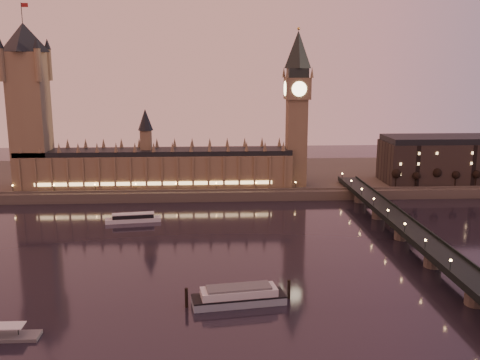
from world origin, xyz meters
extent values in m
plane|color=black|center=(0.00, 0.00, 0.00)|extent=(700.00, 700.00, 0.00)
cube|color=#423D35|center=(30.00, 165.00, 3.00)|extent=(560.00, 130.00, 6.00)
cube|color=brown|center=(-40.00, 121.00, 17.00)|extent=(180.00, 26.00, 22.00)
cube|color=black|center=(-40.00, 121.00, 29.60)|extent=(180.00, 22.00, 3.20)
cube|color=#FFCC7F|center=(-40.00, 107.50, 11.00)|extent=(153.00, 0.25, 2.20)
cube|color=brown|center=(-120.00, 121.00, 50.00)|extent=(22.00, 22.00, 88.00)
cone|color=black|center=(-120.00, 121.00, 103.00)|extent=(31.68, 31.68, 18.00)
cylinder|color=black|center=(-120.00, 121.00, 118.00)|extent=(0.44, 0.44, 12.00)
cube|color=maroon|center=(-117.80, 121.00, 122.50)|extent=(4.00, 0.15, 2.50)
cube|color=brown|center=(54.00, 121.00, 35.00)|extent=(13.00, 13.00, 58.00)
cube|color=brown|center=(54.00, 121.00, 71.00)|extent=(16.00, 16.00, 14.00)
cylinder|color=#FFEAA5|center=(54.00, 112.82, 71.00)|extent=(9.60, 0.35, 9.60)
cylinder|color=#FFEAA5|center=(45.82, 121.00, 71.00)|extent=(0.35, 9.60, 9.60)
cube|color=black|center=(54.00, 121.00, 81.00)|extent=(13.00, 13.00, 6.00)
cone|color=black|center=(54.00, 121.00, 96.00)|extent=(17.68, 17.68, 24.00)
sphere|color=gold|center=(54.00, 121.00, 109.00)|extent=(2.00, 2.00, 2.00)
cube|color=black|center=(92.00, 0.00, 8.00)|extent=(13.00, 260.00, 2.00)
cube|color=black|center=(85.70, 0.00, 9.50)|extent=(0.60, 260.00, 1.00)
cube|color=black|center=(98.30, 0.00, 9.50)|extent=(0.60, 260.00, 1.00)
cube|color=black|center=(172.00, 127.00, 20.00)|extent=(110.00, 36.00, 28.00)
cube|color=black|center=(172.00, 127.00, 36.00)|extent=(108.00, 34.00, 4.00)
cylinder|color=black|center=(118.58, 109.00, 10.24)|extent=(0.70, 0.70, 8.48)
sphere|color=black|center=(118.58, 109.00, 14.67)|extent=(5.65, 5.65, 5.65)
cylinder|color=black|center=(132.49, 109.00, 10.24)|extent=(0.70, 0.70, 8.48)
sphere|color=black|center=(132.49, 109.00, 14.67)|extent=(5.65, 5.65, 5.65)
cylinder|color=black|center=(146.40, 109.00, 10.24)|extent=(0.70, 0.70, 8.48)
sphere|color=black|center=(146.40, 109.00, 14.67)|extent=(5.65, 5.65, 5.65)
cylinder|color=black|center=(160.30, 109.00, 10.24)|extent=(0.70, 0.70, 8.48)
sphere|color=black|center=(160.30, 109.00, 14.67)|extent=(5.65, 5.65, 5.65)
cylinder|color=black|center=(174.21, 109.00, 10.24)|extent=(0.70, 0.70, 8.48)
sphere|color=black|center=(174.21, 109.00, 14.67)|extent=(5.65, 5.65, 5.65)
cube|color=silver|center=(-46.91, 57.57, 1.11)|extent=(30.97, 10.58, 2.23)
cube|color=black|center=(-46.91, 57.57, 3.34)|extent=(22.99, 8.35, 2.23)
cube|color=silver|center=(-46.91, 57.57, 4.66)|extent=(23.63, 8.69, 0.40)
cube|color=gray|center=(6.47, -51.49, 1.38)|extent=(34.90, 14.28, 2.75)
cube|color=black|center=(6.47, -51.49, 3.02)|extent=(34.90, 14.28, 0.53)
cube|color=silver|center=(6.47, -51.49, 4.66)|extent=(28.46, 12.32, 2.75)
cube|color=#595B5E|center=(6.47, -51.49, 6.41)|extent=(24.12, 10.67, 0.74)
cylinder|color=black|center=(-12.40, -53.22, 3.60)|extent=(1.16, 1.16, 7.20)
cylinder|color=black|center=(25.33, -47.77, 3.60)|extent=(1.16, 1.16, 7.20)
camera|label=1|loc=(-2.84, -232.41, 84.16)|focal=40.00mm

